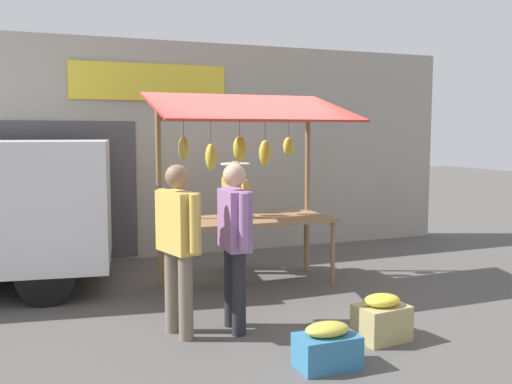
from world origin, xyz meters
The scene contains 8 objects.
ground_plane centered at (0.00, 0.00, 0.00)m, with size 40.00×40.00×0.00m, color #514F4C.
street_backdrop centered at (0.05, -2.20, 1.70)m, with size 9.00×0.30×3.40m.
market_stall centered at (0.01, -0.03, 1.54)m, with size 2.50×1.46×2.50m.
vendor_with_sunhat centered at (-0.10, -0.75, 0.93)m, with size 0.41×0.68×1.58m.
shopper_with_ponytail centered at (0.72, 1.56, 0.98)m, with size 0.25×0.71×1.68m.
shopper_in_grey_tee centered at (1.28, 1.50, 0.98)m, with size 0.35×0.69×1.68m.
produce_crate_near centered at (0.30, 2.71, 0.18)m, with size 0.53×0.34×0.39m.
produce_crate_side centered at (-0.49, 2.33, 0.21)m, with size 0.52×0.42×0.45m.
Camera 1 is at (2.58, 6.84, 1.99)m, focal length 40.17 mm.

